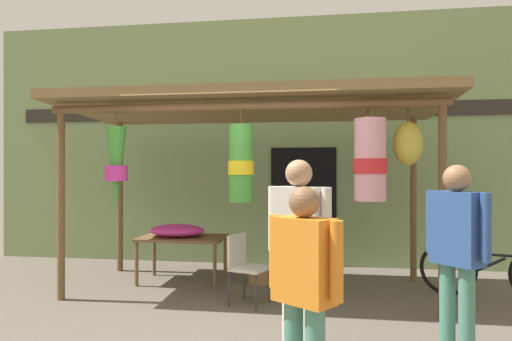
# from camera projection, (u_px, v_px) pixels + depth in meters

# --- Properties ---
(ground_plane) EXTENTS (30.00, 30.00, 0.00)m
(ground_plane) POSITION_uv_depth(u_px,v_px,m) (228.00, 310.00, 5.22)
(ground_plane) COLOR #60564C
(shop_facade) EXTENTS (9.75, 0.29, 4.23)m
(shop_facade) POSITION_uv_depth(u_px,v_px,m) (261.00, 142.00, 7.89)
(shop_facade) COLOR #7A9360
(shop_facade) RESTS_ON ground_plane
(market_stall_canopy) EXTENTS (5.03, 2.14, 2.60)m
(market_stall_canopy) POSITION_uv_depth(u_px,v_px,m) (257.00, 120.00, 5.92)
(market_stall_canopy) COLOR brown
(market_stall_canopy) RESTS_ON ground_plane
(display_table) EXTENTS (1.22, 0.76, 0.66)m
(display_table) POSITION_uv_depth(u_px,v_px,m) (183.00, 241.00, 6.53)
(display_table) COLOR brown
(display_table) RESTS_ON ground_plane
(flower_heap_on_table) EXTENTS (0.80, 0.56, 0.18)m
(flower_heap_on_table) POSITION_uv_depth(u_px,v_px,m) (178.00, 230.00, 6.52)
(flower_heap_on_table) COLOR #D13399
(flower_heap_on_table) RESTS_ON display_table
(folding_chair) EXTENTS (0.51, 0.51, 0.84)m
(folding_chair) POSITION_uv_depth(u_px,v_px,m) (244.00, 262.00, 5.45)
(folding_chair) COLOR beige
(folding_chair) RESTS_ON ground_plane
(wicker_basket_by_table) EXTENTS (0.39, 0.39, 0.22)m
(wicker_basket_by_table) POSITION_uv_depth(u_px,v_px,m) (261.00, 274.00, 6.52)
(wicker_basket_by_table) COLOR olive
(wicker_basket_by_table) RESTS_ON ground_plane
(parked_bicycle) EXTENTS (1.69, 0.62, 0.92)m
(parked_bicycle) POSITION_uv_depth(u_px,v_px,m) (493.00, 271.00, 5.69)
(parked_bicycle) COLOR black
(parked_bicycle) RESTS_ON ground_plane
(customer_foreground) EXTENTS (0.50, 0.41, 1.51)m
(customer_foreground) POSITION_uv_depth(u_px,v_px,m) (304.00, 282.00, 2.97)
(customer_foreground) COLOR #4C8E7A
(customer_foreground) RESTS_ON ground_plane
(shopper_by_bananas) EXTENTS (0.55, 0.36, 1.71)m
(shopper_by_bananas) POSITION_uv_depth(u_px,v_px,m) (299.00, 241.00, 3.86)
(shopper_by_bananas) COLOR silver
(shopper_by_bananas) RESTS_ON ground_plane
(passerby_at_right) EXTENTS (0.43, 0.47, 1.66)m
(passerby_at_right) POSITION_uv_depth(u_px,v_px,m) (457.00, 245.00, 3.80)
(passerby_at_right) COLOR #4C8E7A
(passerby_at_right) RESTS_ON ground_plane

